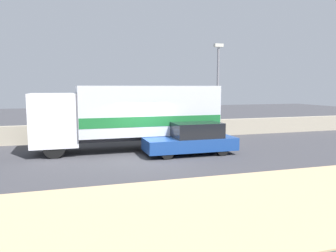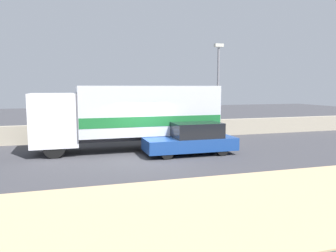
% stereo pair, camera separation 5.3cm
% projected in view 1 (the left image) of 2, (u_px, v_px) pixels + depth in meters
% --- Properties ---
extents(ground_plane, '(80.00, 80.00, 0.00)m').
position_uv_depth(ground_plane, '(148.00, 158.00, 14.90)').
color(ground_plane, '#38383D').
extents(dirt_shoulder_foreground, '(60.00, 5.63, 0.04)m').
position_uv_depth(dirt_shoulder_foreground, '(206.00, 208.00, 8.71)').
color(dirt_shoulder_foreground, tan).
rests_on(dirt_shoulder_foreground, ground_plane).
extents(stone_wall_backdrop, '(60.00, 0.35, 1.08)m').
position_uv_depth(stone_wall_backdrop, '(126.00, 131.00, 20.16)').
color(stone_wall_backdrop, '#A39984').
rests_on(stone_wall_backdrop, ground_plane).
extents(street_lamp, '(0.56, 0.28, 5.92)m').
position_uv_depth(street_lamp, '(218.00, 83.00, 20.64)').
color(street_lamp, slate).
rests_on(street_lamp, ground_plane).
extents(box_truck, '(9.25, 2.57, 3.30)m').
position_uv_depth(box_truck, '(132.00, 114.00, 16.75)').
color(box_truck, silver).
rests_on(box_truck, ground_plane).
extents(car_hatchback, '(4.41, 1.71, 1.53)m').
position_uv_depth(car_hatchback, '(192.00, 139.00, 15.77)').
color(car_hatchback, navy).
rests_on(car_hatchback, ground_plane).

